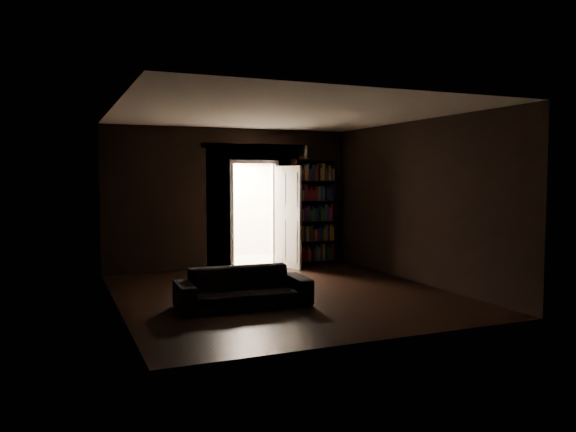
% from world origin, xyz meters
% --- Properties ---
extents(ground, '(5.50, 5.50, 0.00)m').
position_xyz_m(ground, '(0.00, 0.00, 0.00)').
color(ground, black).
rests_on(ground, ground).
extents(room_walls, '(5.02, 5.61, 2.84)m').
position_xyz_m(room_walls, '(-0.01, 1.07, 1.68)').
color(room_walls, black).
rests_on(room_walls, ground).
extents(kitchen_alcove, '(2.20, 1.80, 2.60)m').
position_xyz_m(kitchen_alcove, '(0.50, 3.87, 1.21)').
color(kitchen_alcove, beige).
rests_on(kitchen_alcove, ground).
extents(sofa, '(1.91, 0.90, 0.72)m').
position_xyz_m(sofa, '(-0.85, -0.59, 0.36)').
color(sofa, black).
rests_on(sofa, ground).
extents(bookshelf, '(0.94, 0.48, 2.20)m').
position_xyz_m(bookshelf, '(1.74, 2.55, 1.10)').
color(bookshelf, black).
rests_on(bookshelf, ground).
extents(refrigerator, '(0.90, 0.85, 1.65)m').
position_xyz_m(refrigerator, '(-0.10, 4.11, 0.82)').
color(refrigerator, white).
rests_on(refrigerator, ground).
extents(door, '(0.23, 0.84, 2.05)m').
position_xyz_m(door, '(1.06, 2.31, 1.02)').
color(door, white).
rests_on(door, ground).
extents(figurine, '(0.11, 0.11, 0.28)m').
position_xyz_m(figurine, '(1.58, 2.59, 2.34)').
color(figurine, white).
rests_on(figurine, bookshelf).
extents(bottles, '(0.70, 0.26, 0.29)m').
position_xyz_m(bottles, '(-0.08, 4.13, 1.79)').
color(bottles, black).
rests_on(bottles, refrigerator).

